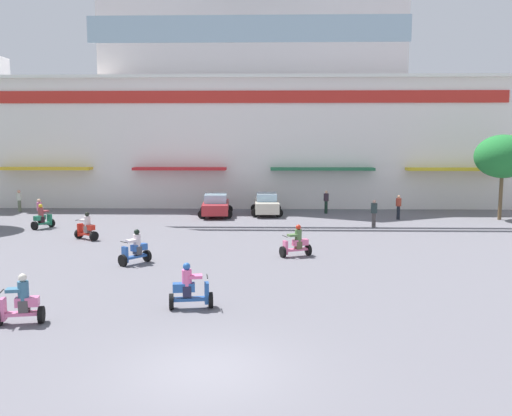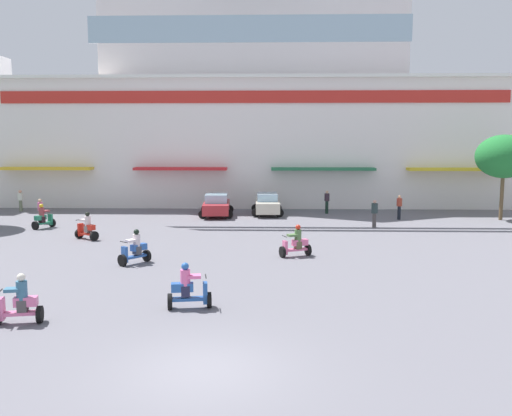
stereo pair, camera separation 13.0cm
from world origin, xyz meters
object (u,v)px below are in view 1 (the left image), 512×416
Objects in this scene: pedestrian_1 at (19,199)px; pedestrian_2 at (399,206)px; parked_car_1 at (266,204)px; pedestrian_4 at (39,209)px; scooter_rider_4 at (42,218)px; scooter_rider_3 at (190,290)px; scooter_rider_5 at (135,250)px; plaza_tree_1 at (503,157)px; scooter_rider_6 at (86,228)px; pedestrian_0 at (374,212)px; parked_car_0 at (216,205)px; scooter_rider_0 at (21,304)px; pedestrian_3 at (326,200)px; scooter_rider_7 at (296,244)px.

pedestrian_1 is 27.57m from pedestrian_2.
parked_car_1 is 18.49m from pedestrian_1.
scooter_rider_4 is at bearing -63.11° from pedestrian_4.
scooter_rider_5 is (-3.34, 6.34, -0.00)m from scooter_rider_3.
plaza_tree_1 is at bearing -7.48° from parked_car_1.
parked_car_1 is at bearing 25.60° from scooter_rider_4.
pedestrian_4 reaches higher than scooter_rider_5.
scooter_rider_6 is 0.90× the size of pedestrian_0.
pedestrian_4 is at bearing -175.12° from plaza_tree_1.
scooter_rider_5 is 0.95× the size of pedestrian_4.
parked_car_0 reaches higher than scooter_rider_6.
pedestrian_2 is at bearing -13.27° from parked_car_1.
scooter_rider_5 is 21.21m from pedestrian_1.
pedestrian_3 is (11.46, 24.39, 0.32)m from scooter_rider_0.
scooter_rider_7 is at bearing 13.76° from scooter_rider_5.
plaza_tree_1 is 25.59m from scooter_rider_5.
pedestrian_4 is (-16.02, 9.32, 0.32)m from scooter_rider_7.
pedestrian_1 is (-16.16, 23.24, 0.27)m from scooter_rider_3.
pedestrian_3 is at bearing 64.83° from scooter_rider_0.
pedestrian_4 is (-7.36, 19.07, 0.30)m from scooter_rider_0.
scooter_rider_3 is 22.89m from pedestrian_2.
scooter_rider_3 is at bearing -118.31° from pedestrian_0.
parked_car_0 is 3.64m from parked_car_1.
scooter_rider_3 is 23.69m from pedestrian_3.
parked_car_0 reaches higher than scooter_rider_5.
parked_car_1 reaches higher than scooter_rider_4.
pedestrian_0 is 21.18m from pedestrian_4.
scooter_rider_4 is 20.26m from pedestrian_0.
scooter_rider_3 is 19.21m from scooter_rider_4.
scooter_rider_5 is (-5.63, -15.72, -0.14)m from parked_car_1.
scooter_rider_4 is 0.93× the size of pedestrian_2.
scooter_rider_6 is at bearing 160.79° from scooter_rider_7.
parked_car_0 is 11.22m from pedestrian_0.
parked_car_1 is 2.56× the size of pedestrian_3.
pedestrian_2 reaches higher than scooter_rider_3.
parked_car_0 reaches higher than scooter_rider_0.
scooter_rider_0 is at bearing -98.89° from parked_car_0.
pedestrian_3 is 1.04× the size of pedestrian_4.
parked_car_1 is at bearing -171.01° from pedestrian_3.
pedestrian_0 is (10.23, -4.61, 0.18)m from parked_car_0.
parked_car_1 is 8.60m from pedestrian_0.
scooter_rider_4 is 22.91m from pedestrian_2.
pedestrian_1 is (-34.16, 3.24, -3.34)m from plaza_tree_1.
pedestrian_3 reaches higher than scooter_rider_4.
scooter_rider_7 is (15.08, -7.47, -0.02)m from scooter_rider_4.
pedestrian_1 is at bearing 127.97° from scooter_rider_6.
scooter_rider_6 is at bearing -142.48° from pedestrian_3.
scooter_rider_0 is (-7.14, -23.71, -0.14)m from parked_car_1.
plaza_tree_1 is at bearing 20.38° from pedestrian_0.
pedestrian_2 reaches higher than parked_car_0.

